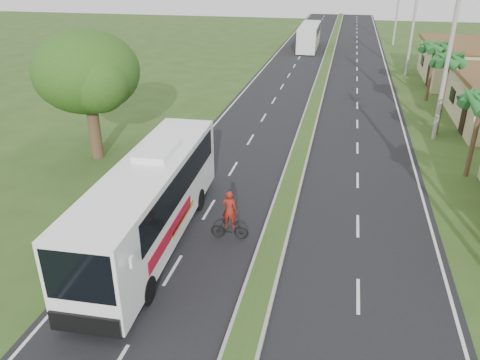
# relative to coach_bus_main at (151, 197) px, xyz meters

# --- Properties ---
(ground) EXTENTS (180.00, 180.00, 0.00)m
(ground) POSITION_rel_coach_bus_main_xyz_m (4.98, -1.83, -2.12)
(ground) COLOR #2D4619
(ground) RESTS_ON ground
(road_asphalt) EXTENTS (14.00, 160.00, 0.02)m
(road_asphalt) POSITION_rel_coach_bus_main_xyz_m (4.98, 18.17, -2.11)
(road_asphalt) COLOR black
(road_asphalt) RESTS_ON ground
(median_strip) EXTENTS (1.20, 160.00, 0.18)m
(median_strip) POSITION_rel_coach_bus_main_xyz_m (4.98, 18.17, -2.02)
(median_strip) COLOR gray
(median_strip) RESTS_ON ground
(lane_edge_left) EXTENTS (0.12, 160.00, 0.01)m
(lane_edge_left) POSITION_rel_coach_bus_main_xyz_m (-1.72, 18.17, -2.12)
(lane_edge_left) COLOR silver
(lane_edge_left) RESTS_ON ground
(lane_edge_right) EXTENTS (0.12, 160.00, 0.01)m
(lane_edge_right) POSITION_rel_coach_bus_main_xyz_m (11.68, 18.17, -2.12)
(lane_edge_right) COLOR silver
(lane_edge_right) RESTS_ON ground
(shop_far) EXTENTS (8.60, 11.60, 3.82)m
(shop_far) POSITION_rel_coach_bus_main_xyz_m (18.98, 34.17, -0.19)
(shop_far) COLOR tan
(shop_far) RESTS_ON ground
(palm_verge_c) EXTENTS (2.40, 2.40, 5.85)m
(palm_verge_c) POSITION_rel_coach_bus_main_xyz_m (13.78, 17.17, 3.00)
(palm_verge_c) COLOR #473321
(palm_verge_c) RESTS_ON ground
(palm_verge_d) EXTENTS (2.40, 2.40, 5.25)m
(palm_verge_d) POSITION_rel_coach_bus_main_xyz_m (14.28, 26.17, 2.43)
(palm_verge_d) COLOR #473321
(palm_verge_d) RESTS_ON ground
(shade_tree) EXTENTS (6.30, 6.00, 7.54)m
(shade_tree) POSITION_rel_coach_bus_main_xyz_m (-7.13, 8.19, 2.91)
(shade_tree) COLOR #473321
(shade_tree) RESTS_ON ground
(utility_pole_b) EXTENTS (3.20, 0.28, 12.00)m
(utility_pole_b) POSITION_rel_coach_bus_main_xyz_m (13.45, 16.17, 4.14)
(utility_pole_b) COLOR gray
(utility_pole_b) RESTS_ON ground
(utility_pole_c) EXTENTS (1.60, 0.28, 11.00)m
(utility_pole_c) POSITION_rel_coach_bus_main_xyz_m (13.48, 36.17, 3.55)
(utility_pole_c) COLOR gray
(utility_pole_c) RESTS_ON ground
(utility_pole_d) EXTENTS (1.60, 0.28, 10.50)m
(utility_pole_d) POSITION_rel_coach_bus_main_xyz_m (13.48, 56.17, 3.30)
(utility_pole_d) COLOR gray
(utility_pole_d) RESTS_ON ground
(coach_bus_main) EXTENTS (2.98, 12.01, 3.85)m
(coach_bus_main) POSITION_rel_coach_bus_main_xyz_m (0.00, 0.00, 0.00)
(coach_bus_main) COLOR white
(coach_bus_main) RESTS_ON ground
(coach_bus_far) EXTENTS (2.54, 11.03, 3.20)m
(coach_bus_far) POSITION_rel_coach_bus_main_xyz_m (1.99, 50.17, -0.30)
(coach_bus_far) COLOR silver
(coach_bus_far) RESTS_ON ground
(motorcyclist) EXTENTS (1.67, 0.59, 2.28)m
(motorcyclist) POSITION_rel_coach_bus_main_xyz_m (3.08, 0.90, -1.28)
(motorcyclist) COLOR black
(motorcyclist) RESTS_ON ground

